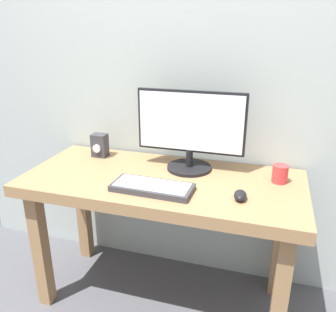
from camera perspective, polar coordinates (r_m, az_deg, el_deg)
ground_plane at (r=2.17m, az=-0.85°, el=-21.95°), size 6.00×6.00×0.00m
wall_back at (r=1.94m, az=2.31°, el=21.47°), size 2.85×0.04×3.00m
desk at (r=1.80m, az=-0.96°, el=-6.59°), size 1.41×0.63×0.75m
monitor at (r=1.80m, az=3.71°, el=4.42°), size 0.57×0.24×0.42m
keyboard_primary at (r=1.62m, az=-2.45°, el=-5.17°), size 0.38×0.17×0.03m
mouse at (r=1.57m, az=11.80°, el=-6.36°), size 0.06×0.09×0.04m
audio_controller at (r=2.05m, az=-11.17°, el=1.73°), size 0.09×0.08×0.13m
coffee_mug at (r=1.77m, az=17.95°, el=-2.81°), size 0.07×0.07×0.09m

